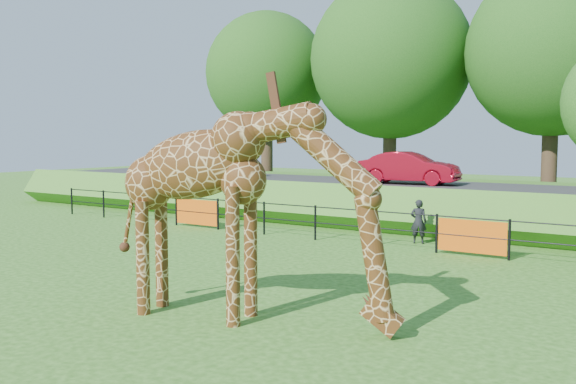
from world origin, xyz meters
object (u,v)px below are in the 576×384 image
car_blue (214,159)px  car_red (409,168)px  giraffe (250,213)px  visitor (418,221)px

car_blue → car_red: (9.75, 0.14, -0.14)m
giraffe → car_red: bearing=90.9°
giraffe → visitor: size_ratio=4.00×
car_red → visitor: bearing=-158.9°
car_blue → car_red: car_blue is taller
giraffe → visitor: 9.57m
car_blue → car_red: 9.75m
giraffe → car_red: size_ratio=1.43×
giraffe → car_blue: giraffe is taller
giraffe → car_red: (-3.17, 14.27, 0.11)m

